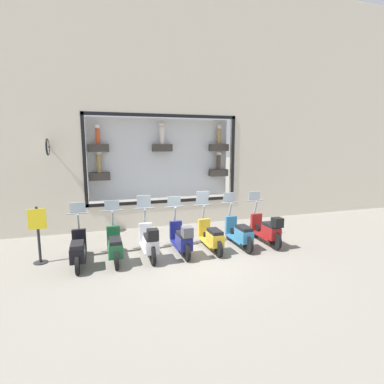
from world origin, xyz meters
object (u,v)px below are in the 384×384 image
scooter_white_4 (150,242)px  scooter_green_5 (115,246)px  scooter_black_6 (78,250)px  scooter_navy_3 (182,239)px  shop_sign_post (38,233)px  scooter_yellow_2 (211,237)px  scooter_red_0 (267,230)px  scooter_teal_1 (240,234)px

scooter_white_4 → scooter_green_5: 0.94m
scooter_green_5 → scooter_black_6: 0.94m
scooter_navy_3 → shop_sign_post: 3.86m
scooter_navy_3 → scooter_yellow_2: bearing=-86.0°
scooter_red_0 → scooter_teal_1: (0.05, 0.94, -0.05)m
scooter_black_6 → scooter_teal_1: bearing=-89.9°
scooter_red_0 → scooter_teal_1: size_ratio=1.00×
scooter_yellow_2 → scooter_navy_3: (-0.07, 0.94, 0.04)m
scooter_red_0 → scooter_green_5: scooter_red_0 is taller
scooter_red_0 → scooter_yellow_2: 1.88m
scooter_navy_3 → scooter_red_0: bearing=-89.8°
scooter_navy_3 → shop_sign_post: (0.55, 3.81, 0.36)m
scooter_green_5 → scooter_white_4: bearing=-93.4°
scooter_yellow_2 → scooter_green_5: 2.81m
scooter_navy_3 → scooter_black_6: size_ratio=1.00×
scooter_black_6 → scooter_green_5: bearing=-89.9°
scooter_red_0 → shop_sign_post: size_ratio=1.17×
scooter_red_0 → scooter_white_4: 3.75m
scooter_yellow_2 → scooter_green_5: scooter_yellow_2 is taller
scooter_red_0 → scooter_navy_3: 2.81m
scooter_yellow_2 → scooter_green_5: size_ratio=1.00×
scooter_navy_3 → scooter_black_6: scooter_navy_3 is taller
scooter_yellow_2 → scooter_white_4: scooter_yellow_2 is taller
scooter_red_0 → scooter_black_6: (0.05, 5.62, -0.07)m
scooter_yellow_2 → shop_sign_post: (0.49, 4.74, 0.40)m
scooter_teal_1 → shop_sign_post: size_ratio=1.17×
scooter_yellow_2 → shop_sign_post: bearing=84.1°
scooter_black_6 → shop_sign_post: scooter_black_6 is taller
scooter_red_0 → scooter_navy_3: (-0.01, 2.81, -0.02)m
scooter_green_5 → scooter_black_6: scooter_green_5 is taller
scooter_yellow_2 → scooter_red_0: bearing=-91.7°
scooter_yellow_2 → scooter_teal_1: bearing=-90.0°
scooter_green_5 → scooter_black_6: (-0.00, 0.94, -0.01)m
scooter_yellow_2 → scooter_navy_3: scooter_yellow_2 is taller
scooter_white_4 → scooter_yellow_2: bearing=-88.2°
scooter_green_5 → scooter_red_0: bearing=-90.6°
scooter_teal_1 → scooter_green_5: scooter_teal_1 is taller
scooter_navy_3 → scooter_black_6: 2.81m
scooter_white_4 → shop_sign_post: bearing=79.2°
scooter_red_0 → scooter_teal_1: scooter_teal_1 is taller
scooter_yellow_2 → scooter_green_5: bearing=90.1°
shop_sign_post → scooter_red_0: bearing=-94.7°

